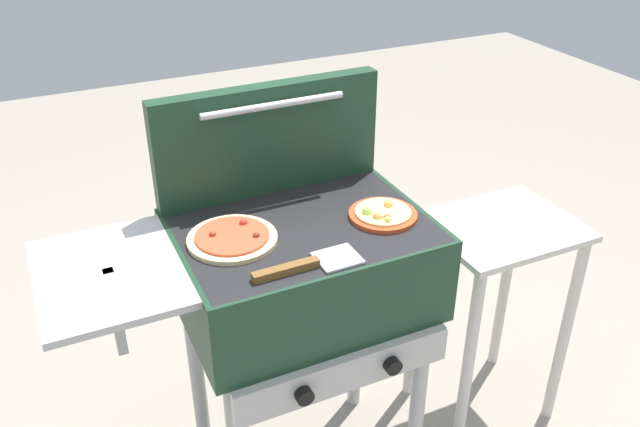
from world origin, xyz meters
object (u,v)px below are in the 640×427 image
at_px(pizza_cheese, 382,214).
at_px(pizza_pepperoni, 233,239).
at_px(grill, 299,274).
at_px(prep_table, 495,281).
at_px(spatula, 308,265).

xyz_separation_m(pizza_cheese, pizza_pepperoni, (-0.39, 0.05, -0.00)).
relative_size(grill, pizza_pepperoni, 4.38).
bearing_deg(grill, prep_table, 0.37).
relative_size(grill, prep_table, 1.31).
height_order(grill, pizza_cheese, pizza_cheese).
height_order(grill, spatula, spatula).
bearing_deg(pizza_pepperoni, grill, -0.09).
distance_m(pizza_pepperoni, prep_table, 0.93).
bearing_deg(prep_table, spatula, -165.99).
bearing_deg(pizza_cheese, grill, 166.99).
bearing_deg(grill, pizza_pepperoni, 179.91).
xyz_separation_m(pizza_pepperoni, prep_table, (0.84, 0.00, -0.38)).
distance_m(grill, spatula, 0.24).
xyz_separation_m(grill, pizza_cheese, (0.22, -0.05, 0.15)).
relative_size(pizza_cheese, prep_table, 0.24).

